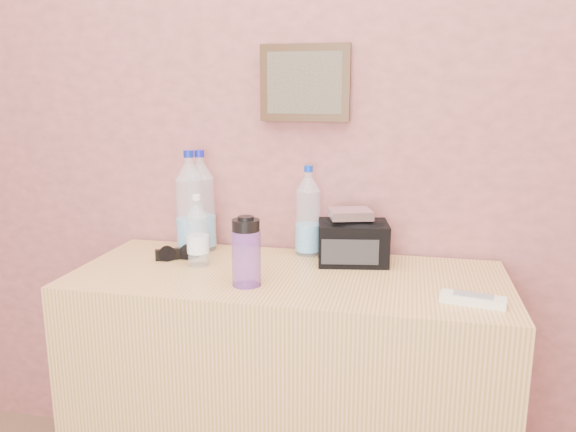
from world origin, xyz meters
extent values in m
plane|color=#B56064|center=(0.00, 2.00, 1.35)|extent=(4.00, 0.00, 4.00)
cube|color=#9F7857|center=(-0.03, 1.70, 0.41)|extent=(1.32, 0.55, 0.83)
cylinder|color=silver|center=(-0.39, 1.91, 0.98)|extent=(0.10, 0.10, 0.31)
cylinder|color=#1215AE|center=(-0.39, 1.91, 1.17)|extent=(0.03, 0.03, 0.02)
cylinder|color=silver|center=(-0.41, 1.86, 0.98)|extent=(0.10, 0.10, 0.31)
cylinder|color=navy|center=(-0.41, 1.86, 1.17)|extent=(0.03, 0.03, 0.02)
cylinder|color=white|center=(-0.01, 1.93, 0.96)|extent=(0.08, 0.08, 0.27)
cylinder|color=#0A32BB|center=(-0.01, 1.93, 1.12)|extent=(0.03, 0.03, 0.02)
cylinder|color=silver|center=(-0.33, 1.73, 0.93)|extent=(0.07, 0.07, 0.20)
cylinder|color=white|center=(-0.33, 1.73, 1.05)|extent=(0.03, 0.03, 0.02)
cylinder|color=purple|center=(-0.13, 1.58, 0.91)|extent=(0.08, 0.08, 0.16)
cylinder|color=black|center=(-0.13, 1.58, 1.01)|extent=(0.08, 0.08, 0.04)
cube|color=silver|center=(0.50, 1.56, 0.84)|extent=(0.17, 0.08, 0.02)
cube|color=silver|center=(0.14, 1.85, 0.99)|extent=(0.16, 0.14, 0.03)
camera|label=1|loc=(0.32, 0.10, 1.37)|focal=35.00mm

